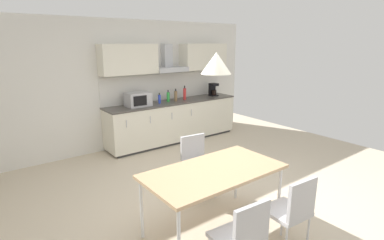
{
  "coord_description": "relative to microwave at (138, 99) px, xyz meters",
  "views": [
    {
      "loc": [
        -2.45,
        -2.81,
        2.15
      ],
      "look_at": [
        0.23,
        0.73,
        1.0
      ],
      "focal_mm": 28.0,
      "sensor_mm": 36.0,
      "label": 1
    }
  ],
  "objects": [
    {
      "name": "chair_near_left",
      "position": [
        -1.0,
        -3.86,
        -0.51
      ],
      "size": [
        0.43,
        0.43,
        0.87
      ],
      "color": "#B2B2B7",
      "rests_on": "ground_plane"
    },
    {
      "name": "microwave",
      "position": [
        0.0,
        0.0,
        0.0
      ],
      "size": [
        0.48,
        0.35,
        0.28
      ],
      "color": "#ADADB2",
      "rests_on": "kitchen_counter"
    },
    {
      "name": "chair_near_right",
      "position": [
        -0.28,
        -3.86,
        -0.51
      ],
      "size": [
        0.43,
        0.43,
        0.87
      ],
      "color": "#B2B2B7",
      "rests_on": "ground_plane"
    },
    {
      "name": "bottle_red",
      "position": [
        1.17,
        0.01,
        -0.01
      ],
      "size": [
        0.07,
        0.07,
        0.31
      ],
      "color": "red",
      "rests_on": "kitchen_counter"
    },
    {
      "name": "wall_back",
      "position": [
        -0.27,
        0.36,
        0.26
      ],
      "size": [
        6.61,
        0.1,
        2.61
      ],
      "primitive_type": "cube",
      "color": "silver",
      "rests_on": "ground_plane"
    },
    {
      "name": "bottle_green",
      "position": [
        0.75,
        0.04,
        -0.03
      ],
      "size": [
        0.07,
        0.07,
        0.25
      ],
      "color": "green",
      "rests_on": "kitchen_counter"
    },
    {
      "name": "dining_table",
      "position": [
        -0.63,
        -3.05,
        -0.33
      ],
      "size": [
        1.6,
        0.85,
        0.76
      ],
      "color": "tan",
      "rests_on": "ground_plane"
    },
    {
      "name": "bottle_brown",
      "position": [
        0.91,
        -0.02,
        -0.02
      ],
      "size": [
        0.07,
        0.07,
        0.27
      ],
      "color": "brown",
      "rests_on": "kitchen_counter"
    },
    {
      "name": "coffee_maker",
      "position": [
        2.03,
        0.03,
        0.01
      ],
      "size": [
        0.18,
        0.19,
        0.3
      ],
      "color": "black",
      "rests_on": "kitchen_counter"
    },
    {
      "name": "kitchen_counter",
      "position": [
        0.86,
        0.0,
        -0.59
      ],
      "size": [
        3.09,
        0.64,
        0.9
      ],
      "color": "#333333",
      "rests_on": "ground_plane"
    },
    {
      "name": "backsplash_tile",
      "position": [
        0.86,
        0.3,
        0.15
      ],
      "size": [
        3.07,
        0.02,
        0.58
      ],
      "primitive_type": "cube",
      "color": "silver",
      "rests_on": "kitchen_counter"
    },
    {
      "name": "ground_plane",
      "position": [
        -0.27,
        -2.59,
        -1.05
      ],
      "size": [
        8.26,
        8.7,
        0.02
      ],
      "primitive_type": "cube",
      "color": "beige"
    },
    {
      "name": "pendant_lamp",
      "position": [
        -0.63,
        -3.05,
        0.9
      ],
      "size": [
        0.32,
        0.32,
        0.22
      ],
      "primitive_type": "cone",
      "color": "silver"
    },
    {
      "name": "upper_wall_cabinets",
      "position": [
        0.86,
        0.14,
        0.78
      ],
      "size": [
        3.07,
        0.4,
        0.59
      ],
      "color": "silver"
    },
    {
      "name": "bottle_blue",
      "position": [
        0.49,
        -0.02,
        -0.05
      ],
      "size": [
        0.06,
        0.06,
        0.22
      ],
      "color": "blue",
      "rests_on": "kitchen_counter"
    },
    {
      "name": "chair_far_right",
      "position": [
        -0.26,
        -2.25,
        -0.51
      ],
      "size": [
        0.44,
        0.44,
        0.87
      ],
      "color": "#B2B2B7",
      "rests_on": "ground_plane"
    }
  ]
}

